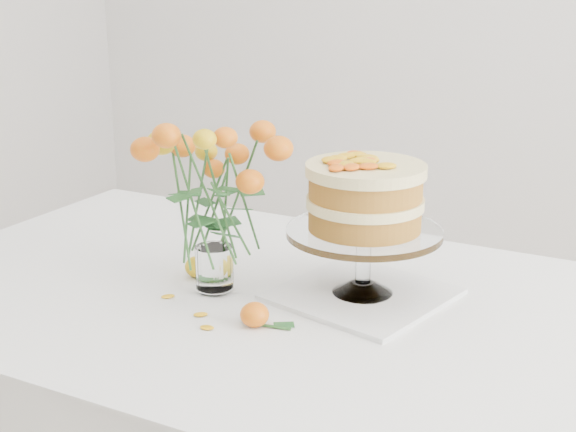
# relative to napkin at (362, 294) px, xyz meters

# --- Properties ---
(table) EXTENTS (1.43, 0.93, 0.76)m
(table) POSITION_rel_napkin_xyz_m (-0.20, -0.07, -0.09)
(table) COLOR tan
(table) RESTS_ON ground
(napkin) EXTENTS (0.34, 0.34, 0.01)m
(napkin) POSITION_rel_napkin_xyz_m (0.00, 0.00, 0.00)
(napkin) COLOR white
(napkin) RESTS_ON table
(cake_stand) EXTENTS (0.29, 0.29, 0.26)m
(cake_stand) POSITION_rel_napkin_xyz_m (0.00, 0.00, 0.18)
(cake_stand) COLOR white
(cake_stand) RESTS_ON napkin
(rose_vase) EXTENTS (0.28, 0.28, 0.36)m
(rose_vase) POSITION_rel_napkin_xyz_m (-0.26, -0.11, 0.21)
(rose_vase) COLOR white
(rose_vase) RESTS_ON table
(loose_rose_near) EXTENTS (0.09, 0.05, 0.04)m
(loose_rose_near) POSITION_rel_napkin_xyz_m (-0.33, -0.06, 0.02)
(loose_rose_near) COLOR gold
(loose_rose_near) RESTS_ON table
(loose_rose_far) EXTENTS (0.09, 0.05, 0.04)m
(loose_rose_far) POSITION_rel_napkin_xyz_m (-0.11, -0.21, 0.02)
(loose_rose_far) COLOR #E34E0B
(loose_rose_far) RESTS_ON table
(stray_petal_a) EXTENTS (0.03, 0.02, 0.00)m
(stray_petal_a) POSITION_rel_napkin_xyz_m (-0.32, -0.17, -0.00)
(stray_petal_a) COLOR #EAA80E
(stray_petal_a) RESTS_ON table
(stray_petal_b) EXTENTS (0.03, 0.02, 0.00)m
(stray_petal_b) POSITION_rel_napkin_xyz_m (-0.22, -0.21, -0.00)
(stray_petal_b) COLOR #EAA80E
(stray_petal_b) RESTS_ON table
(stray_petal_c) EXTENTS (0.03, 0.02, 0.00)m
(stray_petal_c) POSITION_rel_napkin_xyz_m (-0.18, -0.25, -0.00)
(stray_petal_c) COLOR #EAA80E
(stray_petal_c) RESTS_ON table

